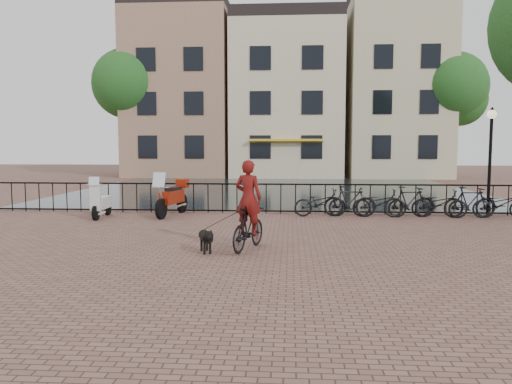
# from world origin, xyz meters

# --- Properties ---
(ground) EXTENTS (100.00, 100.00, 0.00)m
(ground) POSITION_xyz_m (0.00, 0.00, 0.00)
(ground) COLOR brown
(ground) RESTS_ON ground
(canal_water) EXTENTS (20.00, 20.00, 0.00)m
(canal_water) POSITION_xyz_m (0.00, 17.30, 0.00)
(canal_water) COLOR black
(canal_water) RESTS_ON ground
(railing) EXTENTS (20.00, 0.05, 1.02)m
(railing) POSITION_xyz_m (0.00, 8.00, 0.50)
(railing) COLOR black
(railing) RESTS_ON ground
(canal_house_left) EXTENTS (7.50, 9.00, 12.80)m
(canal_house_left) POSITION_xyz_m (-7.50, 30.00, 6.40)
(canal_house_left) COLOR #946D56
(canal_house_left) RESTS_ON ground
(canal_house_mid) EXTENTS (8.00, 9.50, 11.80)m
(canal_house_mid) POSITION_xyz_m (0.50, 30.00, 5.90)
(canal_house_mid) COLOR beige
(canal_house_mid) RESTS_ON ground
(canal_house_right) EXTENTS (7.00, 9.00, 13.30)m
(canal_house_right) POSITION_xyz_m (8.50, 30.00, 6.65)
(canal_house_right) COLOR #C2B790
(canal_house_right) RESTS_ON ground
(tree_far_left) EXTENTS (5.04, 5.04, 9.27)m
(tree_far_left) POSITION_xyz_m (-11.00, 27.00, 6.73)
(tree_far_left) COLOR black
(tree_far_left) RESTS_ON ground
(tree_far_right) EXTENTS (4.76, 4.76, 8.76)m
(tree_far_right) POSITION_xyz_m (12.00, 27.00, 6.35)
(tree_far_right) COLOR black
(tree_far_right) RESTS_ON ground
(lamp_post) EXTENTS (0.30, 0.30, 3.45)m
(lamp_post) POSITION_xyz_m (7.20, 7.60, 2.38)
(lamp_post) COLOR black
(lamp_post) RESTS_ON ground
(cyclist) EXTENTS (1.01, 1.77, 2.34)m
(cyclist) POSITION_xyz_m (-0.10, 2.01, 0.89)
(cyclist) COLOR black
(cyclist) RESTS_ON ground
(dog) EXTENTS (0.53, 0.86, 0.55)m
(dog) POSITION_xyz_m (-1.00, 1.66, 0.28)
(dog) COLOR black
(dog) RESTS_ON ground
(motorcycle) EXTENTS (0.91, 2.17, 1.51)m
(motorcycle) POSITION_xyz_m (-3.06, 7.21, 0.76)
(motorcycle) COLOR maroon
(motorcycle) RESTS_ON ground
(scooter) EXTENTS (0.49, 1.51, 1.38)m
(scooter) POSITION_xyz_m (-5.21, 6.62, 0.69)
(scooter) COLOR silver
(scooter) RESTS_ON ground
(parked_bike_0) EXTENTS (1.79, 0.85, 0.90)m
(parked_bike_0) POSITION_xyz_m (1.80, 7.40, 0.45)
(parked_bike_0) COLOR black
(parked_bike_0) RESTS_ON ground
(parked_bike_1) EXTENTS (1.70, 0.60, 1.00)m
(parked_bike_1) POSITION_xyz_m (2.75, 7.40, 0.50)
(parked_bike_1) COLOR black
(parked_bike_1) RESTS_ON ground
(parked_bike_2) EXTENTS (1.75, 0.70, 0.90)m
(parked_bike_2) POSITION_xyz_m (3.70, 7.40, 0.45)
(parked_bike_2) COLOR black
(parked_bike_2) RESTS_ON ground
(parked_bike_3) EXTENTS (1.71, 0.71, 1.00)m
(parked_bike_3) POSITION_xyz_m (4.65, 7.40, 0.50)
(parked_bike_3) COLOR black
(parked_bike_3) RESTS_ON ground
(parked_bike_4) EXTENTS (1.79, 0.85, 0.90)m
(parked_bike_4) POSITION_xyz_m (5.60, 7.40, 0.45)
(parked_bike_4) COLOR black
(parked_bike_4) RESTS_ON ground
(parked_bike_5) EXTENTS (1.70, 0.60, 1.00)m
(parked_bike_5) POSITION_xyz_m (6.55, 7.40, 0.50)
(parked_bike_5) COLOR black
(parked_bike_5) RESTS_ON ground
(parked_bike_6) EXTENTS (1.73, 0.65, 0.90)m
(parked_bike_6) POSITION_xyz_m (7.50, 7.40, 0.45)
(parked_bike_6) COLOR black
(parked_bike_6) RESTS_ON ground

